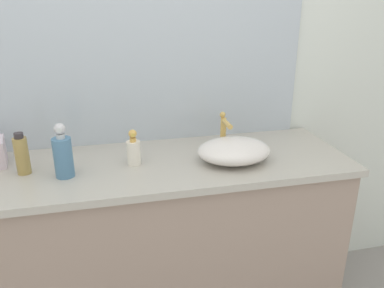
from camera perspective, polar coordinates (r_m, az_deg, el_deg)
name	(u,v)px	position (r m, az deg, el deg)	size (l,w,h in m)	color
bathroom_wall_rear	(115,63)	(1.90, -11.39, 11.74)	(6.00, 0.06, 2.60)	silver
vanity_counter	(155,248)	(1.93, -5.52, -15.14)	(1.77, 0.58, 0.91)	gray
wall_mirror_panel	(138,21)	(1.85, -7.97, 17.62)	(1.61, 0.01, 1.16)	#B2BCC6
sink_basin	(234,151)	(1.71, 6.22, -0.98)	(0.32, 0.26, 0.10)	silver
faucet	(224,128)	(1.82, 4.78, 2.32)	(0.03, 0.13, 0.18)	tan
soap_dispenser	(63,155)	(1.62, -18.56, -1.51)	(0.08, 0.08, 0.23)	teal
lotion_bottle	(134,150)	(1.68, -8.65, -0.94)	(0.06, 0.06, 0.16)	white
perfume_bottle	(22,155)	(1.71, -23.88, -1.47)	(0.06, 0.06, 0.18)	#A48748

